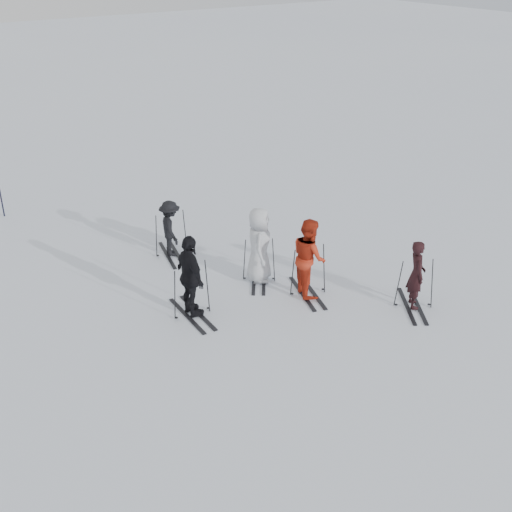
# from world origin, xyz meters

# --- Properties ---
(ground) EXTENTS (120.00, 120.00, 0.00)m
(ground) POSITION_xyz_m (0.00, 0.00, 0.00)
(ground) COLOR silver
(ground) RESTS_ON ground
(skier_near_dark) EXTENTS (0.66, 0.72, 1.65)m
(skier_near_dark) POSITION_xyz_m (2.67, -1.60, 0.83)
(skier_near_dark) COLOR black
(skier_near_dark) RESTS_ON ground
(skier_red) EXTENTS (0.98, 1.11, 1.92)m
(skier_red) POSITION_xyz_m (1.02, 0.27, 0.96)
(skier_red) COLOR #B02913
(skier_red) RESTS_ON ground
(skier_grey) EXTENTS (1.04, 1.11, 1.91)m
(skier_grey) POSITION_xyz_m (0.42, 1.49, 0.96)
(skier_grey) COLOR silver
(skier_grey) RESTS_ON ground
(skier_uphill_left) EXTENTS (0.53, 1.16, 1.94)m
(skier_uphill_left) POSITION_xyz_m (-1.78, 0.98, 0.97)
(skier_uphill_left) COLOR black
(skier_uphill_left) RESTS_ON ground
(skier_uphill_far) EXTENTS (0.78, 1.09, 1.53)m
(skier_uphill_far) POSITION_xyz_m (-0.72, 3.99, 0.77)
(skier_uphill_far) COLOR black
(skier_uphill_far) RESTS_ON ground
(skis_near_dark) EXTENTS (1.95, 1.72, 1.26)m
(skis_near_dark) POSITION_xyz_m (2.67, -1.60, 0.63)
(skis_near_dark) COLOR black
(skis_near_dark) RESTS_ON ground
(skis_red) EXTENTS (1.98, 1.45, 1.30)m
(skis_red) POSITION_xyz_m (1.02, 0.27, 0.65)
(skis_red) COLOR black
(skis_red) RESTS_ON ground
(skis_grey) EXTENTS (1.82, 1.64, 1.18)m
(skis_grey) POSITION_xyz_m (0.42, 1.49, 0.59)
(skis_grey) COLOR black
(skis_grey) RESTS_ON ground
(skis_uphill_left) EXTENTS (1.86, 1.05, 1.32)m
(skis_uphill_left) POSITION_xyz_m (-1.78, 0.98, 0.66)
(skis_uphill_left) COLOR black
(skis_uphill_left) RESTS_ON ground
(skis_uphill_far) EXTENTS (1.94, 1.32, 1.29)m
(skis_uphill_far) POSITION_xyz_m (-0.72, 3.99, 0.64)
(skis_uphill_far) COLOR black
(skis_uphill_far) RESTS_ON ground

